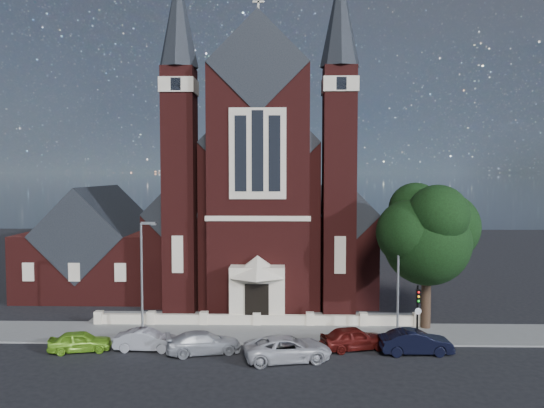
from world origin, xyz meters
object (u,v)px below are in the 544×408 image
at_px(street_lamp_left, 143,271).
at_px(car_lime_van, 80,341).
at_px(street_lamp_right, 399,272).
at_px(traffic_signal, 418,307).
at_px(car_white_suv, 288,349).
at_px(car_silver_a, 146,340).
at_px(street_tree, 429,236).
at_px(parish_hall, 99,250).
at_px(car_navy, 416,342).
at_px(church, 265,205).
at_px(car_dark_red, 354,338).
at_px(car_silver_b, 204,343).

bearing_deg(street_lamp_left, car_lime_van, -132.63).
distance_m(street_lamp_left, street_lamp_right, 18.00).
bearing_deg(traffic_signal, street_lamp_right, 120.01).
bearing_deg(street_lamp_left, street_lamp_right, 0.00).
relative_size(street_lamp_left, car_white_suv, 1.50).
bearing_deg(car_silver_a, street_tree, -74.49).
bearing_deg(car_lime_van, traffic_signal, -97.36).
bearing_deg(street_lamp_left, parish_hall, 120.02).
xyz_separation_m(street_tree, car_navy, (-2.17, -5.13, -6.20)).
bearing_deg(street_lamp_left, street_tree, 4.76).
height_order(parish_hall, street_tree, street_tree).
bearing_deg(street_lamp_right, car_lime_van, -170.70).
relative_size(church, street_lamp_left, 4.31).
bearing_deg(car_dark_red, car_silver_a, 76.82).
bearing_deg(car_dark_red, traffic_signal, -91.12).
xyz_separation_m(street_lamp_left, car_dark_red, (14.52, -2.67, -3.85)).
bearing_deg(car_white_suv, car_dark_red, -74.83).
distance_m(street_tree, street_lamp_left, 20.71).
distance_m(car_silver_a, car_white_suv, 9.33).
height_order(car_lime_van, car_dark_red, car_dark_red).
xyz_separation_m(car_silver_a, car_silver_b, (3.81, -0.49, 0.02)).
bearing_deg(car_navy, car_dark_red, 76.58).
distance_m(church, street_tree, 21.38).
height_order(parish_hall, car_navy, parish_hall).
height_order(traffic_signal, car_navy, traffic_signal).
xyz_separation_m(church, car_white_suv, (2.28, -23.76, -7.44)).
bearing_deg(church, car_lime_van, -116.36).
bearing_deg(car_dark_red, parish_hall, 38.48).
height_order(street_lamp_right, car_white_suv, street_lamp_right).
bearing_deg(car_dark_red, street_lamp_right, -67.62).
relative_size(church, car_lime_van, 8.91).
bearing_deg(street_lamp_left, car_silver_b, -36.95).
bearing_deg(church, traffic_signal, -61.80).
xyz_separation_m(traffic_signal, car_silver_b, (-14.09, -2.05, -1.89)).
distance_m(car_lime_van, car_silver_a, 4.22).
xyz_separation_m(church, car_navy, (10.43, -22.36, -7.43)).
xyz_separation_m(street_tree, car_lime_van, (-23.70, -5.18, -6.29)).
bearing_deg(car_silver_a, street_lamp_left, 19.47).
bearing_deg(car_dark_red, car_lime_van, 77.47).
xyz_separation_m(car_silver_a, car_white_suv, (9.18, -1.69, 0.07)).
bearing_deg(parish_hall, street_lamp_left, -59.98).
bearing_deg(street_tree, car_navy, -112.92).
distance_m(street_tree, car_navy, 8.34).
bearing_deg(car_lime_van, car_navy, -102.13).
bearing_deg(car_silver_b, traffic_signal, -97.00).
relative_size(parish_hall, car_silver_a, 2.98).
bearing_deg(car_navy, car_lime_van, 87.86).
height_order(street_lamp_left, car_lime_van, street_lamp_left).
relative_size(street_tree, car_dark_red, 2.42).
bearing_deg(street_tree, street_lamp_right, -145.74).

